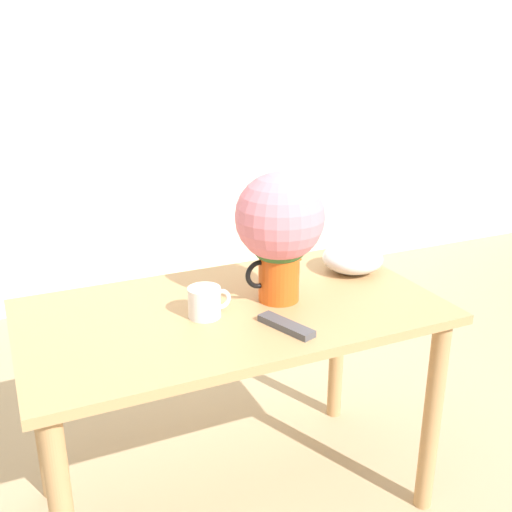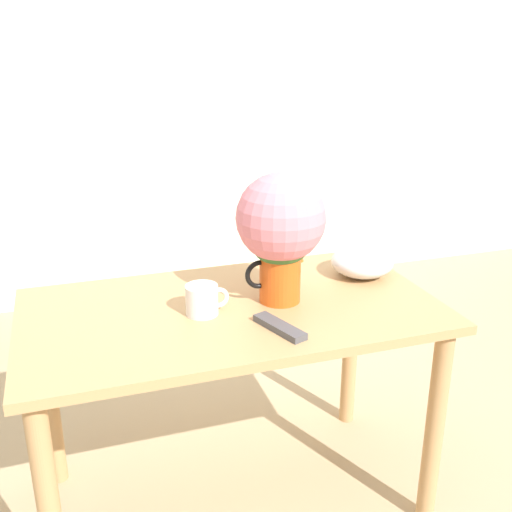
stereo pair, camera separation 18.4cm
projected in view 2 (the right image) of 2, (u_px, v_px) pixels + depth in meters
ground_plane at (248, 505)px, 2.09m from camera, size 12.00×12.00×0.00m
wall_back at (142, 83)px, 3.41m from camera, size 8.00×0.05×2.60m
table at (232, 339)px, 1.92m from camera, size 1.30×0.71×0.75m
flower_vase at (281, 227)px, 1.84m from camera, size 0.28×0.28×0.42m
coffee_mug at (203, 300)px, 1.81m from camera, size 0.13×0.10×0.09m
white_bowl at (362, 262)px, 2.11m from camera, size 0.22×0.22×0.10m
remote_control at (279, 327)px, 1.72m from camera, size 0.11×0.19×0.02m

